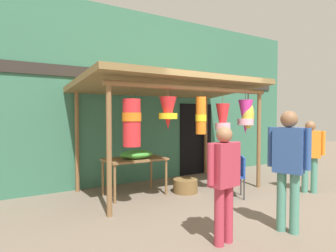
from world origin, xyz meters
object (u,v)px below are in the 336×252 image
(customer_foreground, at_px, (224,176))
(folding_chair, at_px, (237,173))
(display_table, at_px, (135,162))
(shopper_by_bananas, at_px, (288,160))
(wicker_basket_by_table, at_px, (185,186))
(vendor_in_orange, at_px, (310,151))
(flower_heap_on_table, at_px, (137,154))

(customer_foreground, bearing_deg, folding_chair, 39.56)
(display_table, height_order, customer_foreground, customer_foreground)
(shopper_by_bananas, bearing_deg, wicker_basket_by_table, 89.19)
(wicker_basket_by_table, height_order, vendor_in_orange, vendor_in_orange)
(shopper_by_bananas, bearing_deg, vendor_in_orange, 25.15)
(vendor_in_orange, xyz_separation_m, shopper_by_bananas, (-2.29, -1.08, 0.13))
(wicker_basket_by_table, distance_m, shopper_by_bananas, 2.69)
(wicker_basket_by_table, distance_m, vendor_in_orange, 2.80)
(display_table, bearing_deg, shopper_by_bananas, -71.44)
(customer_foreground, distance_m, shopper_by_bananas, 1.07)
(display_table, relative_size, vendor_in_orange, 0.81)
(wicker_basket_by_table, height_order, shopper_by_bananas, shopper_by_bananas)
(folding_chair, xyz_separation_m, wicker_basket_by_table, (-0.67, 0.88, -0.36))
(display_table, distance_m, flower_heap_on_table, 0.19)
(display_table, bearing_deg, flower_heap_on_table, -63.51)
(wicker_basket_by_table, relative_size, customer_foreground, 0.35)
(flower_heap_on_table, bearing_deg, folding_chair, -36.16)
(display_table, height_order, flower_heap_on_table, flower_heap_on_table)
(customer_foreground, height_order, shopper_by_bananas, shopper_by_bananas)
(flower_heap_on_table, relative_size, folding_chair, 0.85)
(shopper_by_bananas, bearing_deg, customer_foreground, 168.22)
(customer_foreground, relative_size, shopper_by_bananas, 0.88)
(flower_heap_on_table, height_order, wicker_basket_by_table, flower_heap_on_table)
(wicker_basket_by_table, height_order, customer_foreground, customer_foreground)
(display_table, bearing_deg, customer_foreground, -91.08)
(display_table, xyz_separation_m, wicker_basket_by_table, (1.02, -0.40, -0.55))
(wicker_basket_by_table, relative_size, vendor_in_orange, 0.34)
(flower_heap_on_table, bearing_deg, shopper_by_bananas, -71.62)
(folding_chair, bearing_deg, display_table, 142.99)
(folding_chair, height_order, shopper_by_bananas, shopper_by_bananas)
(flower_heap_on_table, distance_m, shopper_by_bananas, 3.04)
(display_table, relative_size, folding_chair, 1.49)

